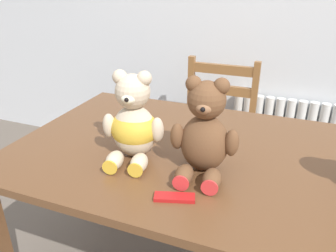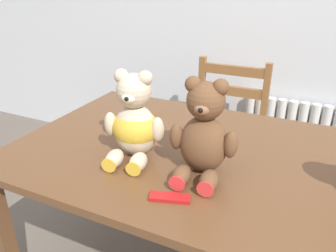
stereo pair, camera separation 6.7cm
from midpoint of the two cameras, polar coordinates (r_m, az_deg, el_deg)
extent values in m
cylinder|color=silver|center=(2.51, 14.35, -1.38)|extent=(0.06, 0.06, 0.61)
cylinder|color=silver|center=(2.50, 15.94, -1.67)|extent=(0.06, 0.06, 0.61)
cylinder|color=silver|center=(2.49, 17.55, -1.97)|extent=(0.06, 0.06, 0.61)
cylinder|color=silver|center=(2.48, 19.17, -2.26)|extent=(0.06, 0.06, 0.61)
cylinder|color=silver|center=(2.48, 20.79, -2.56)|extent=(0.06, 0.06, 0.61)
cylinder|color=silver|center=(2.48, 22.42, -2.85)|extent=(0.06, 0.06, 0.61)
cylinder|color=silver|center=(2.48, 24.05, -3.14)|extent=(0.06, 0.06, 0.61)
cylinder|color=silver|center=(2.48, 25.67, -3.43)|extent=(0.06, 0.06, 0.61)
cylinder|color=silver|center=(2.49, 27.29, -3.71)|extent=(0.06, 0.06, 0.61)
cube|color=silver|center=(2.62, 21.42, -8.41)|extent=(0.79, 0.10, 0.04)
cube|color=brown|center=(1.27, 8.27, -5.27)|extent=(1.49, 0.93, 0.03)
cube|color=brown|center=(1.55, -25.14, -18.67)|extent=(0.06, 0.06, 0.73)
cube|color=brown|center=(2.04, -7.65, -5.12)|extent=(0.06, 0.06, 0.73)
cube|color=brown|center=(2.10, 10.17, -2.26)|extent=(0.46, 0.41, 0.03)
cube|color=brown|center=(2.02, 14.04, -11.24)|extent=(0.04, 0.04, 0.42)
cube|color=brown|center=(2.11, 2.81, -8.73)|extent=(0.04, 0.04, 0.42)
cube|color=brown|center=(2.22, 16.69, -0.93)|extent=(0.04, 0.04, 0.90)
cube|color=brown|center=(2.31, 6.46, 0.93)|extent=(0.04, 0.04, 0.90)
cube|color=brown|center=(2.13, 12.35, 9.44)|extent=(0.38, 0.03, 0.06)
cube|color=brown|center=(2.17, 12.03, 5.99)|extent=(0.38, 0.03, 0.06)
ellipsoid|color=beige|center=(1.20, -4.08, -0.75)|extent=(0.18, 0.16, 0.20)
sphere|color=beige|center=(1.14, -4.30, 6.12)|extent=(0.12, 0.12, 0.12)
sphere|color=beige|center=(1.11, -2.26, 8.36)|extent=(0.05, 0.05, 0.05)
sphere|color=beige|center=(1.14, -6.45, 8.63)|extent=(0.05, 0.05, 0.05)
ellipsoid|color=white|center=(1.10, -5.08, 4.93)|extent=(0.06, 0.05, 0.04)
sphere|color=black|center=(1.08, -5.48, 4.70)|extent=(0.02, 0.02, 0.02)
ellipsoid|color=beige|center=(1.15, -0.17, -0.64)|extent=(0.05, 0.05, 0.09)
ellipsoid|color=beige|center=(1.20, -8.39, 0.32)|extent=(0.05, 0.05, 0.09)
ellipsoid|color=beige|center=(1.13, -3.54, -6.32)|extent=(0.07, 0.11, 0.06)
cylinder|color=gold|center=(1.09, -4.33, -7.55)|extent=(0.05, 0.01, 0.05)
ellipsoid|color=beige|center=(1.16, -7.70, -5.69)|extent=(0.07, 0.11, 0.06)
cylinder|color=gold|center=(1.12, -8.62, -6.86)|extent=(0.05, 0.01, 0.05)
ellipsoid|color=gold|center=(1.19, -4.09, -0.32)|extent=(0.20, 0.18, 0.14)
ellipsoid|color=brown|center=(1.10, 7.96, -3.15)|extent=(0.18, 0.15, 0.20)
sphere|color=brown|center=(1.04, 8.44, 4.33)|extent=(0.13, 0.13, 0.13)
sphere|color=brown|center=(1.02, 11.04, 6.65)|extent=(0.05, 0.05, 0.05)
sphere|color=brown|center=(1.03, 6.23, 7.23)|extent=(0.05, 0.05, 0.05)
ellipsoid|color=#8C5F3F|center=(1.00, 7.87, 2.96)|extent=(0.06, 0.05, 0.04)
sphere|color=black|center=(0.98, 7.61, 2.67)|extent=(0.02, 0.02, 0.02)
ellipsoid|color=brown|center=(1.07, 12.59, -3.24)|extent=(0.05, 0.05, 0.09)
ellipsoid|color=brown|center=(1.10, 3.21, -1.84)|extent=(0.05, 0.05, 0.09)
ellipsoid|color=brown|center=(1.05, 8.95, -9.45)|extent=(0.07, 0.11, 0.06)
cylinder|color=red|center=(1.01, 8.42, -10.91)|extent=(0.05, 0.01, 0.05)
ellipsoid|color=brown|center=(1.06, 4.16, -8.64)|extent=(0.07, 0.11, 0.06)
cylinder|color=red|center=(1.02, 3.43, -10.04)|extent=(0.05, 0.01, 0.05)
cube|color=red|center=(1.00, 2.24, -12.38)|extent=(0.13, 0.07, 0.01)
camera|label=1|loc=(0.03, -88.31, 0.77)|focal=35.00mm
camera|label=2|loc=(0.03, 91.69, -0.77)|focal=35.00mm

